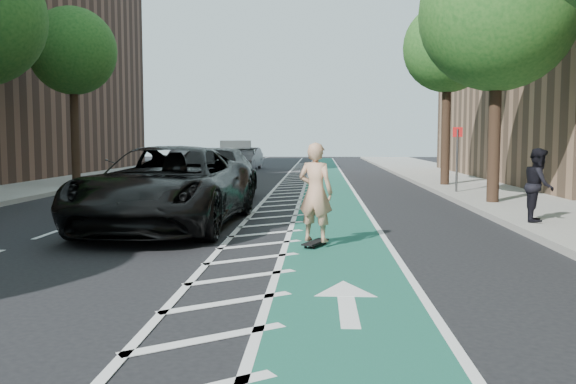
# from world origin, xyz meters

# --- Properties ---
(ground) EXTENTS (120.00, 120.00, 0.00)m
(ground) POSITION_xyz_m (0.00, 0.00, 0.00)
(ground) COLOR black
(ground) RESTS_ON ground
(bike_lane) EXTENTS (2.00, 90.00, 0.01)m
(bike_lane) POSITION_xyz_m (3.00, 10.00, 0.01)
(bike_lane) COLOR #17523D
(bike_lane) RESTS_ON ground
(buffer_strip) EXTENTS (1.40, 90.00, 0.01)m
(buffer_strip) POSITION_xyz_m (1.50, 10.00, 0.01)
(buffer_strip) COLOR silver
(buffer_strip) RESTS_ON ground
(sidewalk_right) EXTENTS (5.00, 90.00, 0.15)m
(sidewalk_right) POSITION_xyz_m (9.50, 10.00, 0.07)
(sidewalk_right) COLOR gray
(sidewalk_right) RESTS_ON ground
(curb_right) EXTENTS (0.12, 90.00, 0.16)m
(curb_right) POSITION_xyz_m (7.05, 10.00, 0.08)
(curb_right) COLOR gray
(curb_right) RESTS_ON ground
(curb_left) EXTENTS (0.12, 90.00, 0.16)m
(curb_left) POSITION_xyz_m (-7.05, 10.00, 0.08)
(curb_left) COLOR gray
(curb_left) RESTS_ON ground
(tree_r_c) EXTENTS (4.20, 4.20, 7.90)m
(tree_r_c) POSITION_xyz_m (7.90, 8.00, 5.77)
(tree_r_c) COLOR #382619
(tree_r_c) RESTS_ON ground
(tree_r_d) EXTENTS (4.20, 4.20, 7.90)m
(tree_r_d) POSITION_xyz_m (7.90, 16.00, 5.77)
(tree_r_d) COLOR #382619
(tree_r_d) RESTS_ON ground
(tree_l_d) EXTENTS (4.20, 4.20, 7.90)m
(tree_l_d) POSITION_xyz_m (-7.90, 16.00, 5.77)
(tree_l_d) COLOR #382619
(tree_l_d) RESTS_ON ground
(sign_post) EXTENTS (0.35, 0.08, 2.47)m
(sign_post) POSITION_xyz_m (7.60, 12.00, 1.35)
(sign_post) COLOR #4C4C4C
(sign_post) RESTS_ON ground
(skateboard) EXTENTS (0.53, 0.83, 0.11)m
(skateboard) POSITION_xyz_m (2.58, 1.26, 0.09)
(skateboard) COLOR black
(skateboard) RESTS_ON ground
(skateboarder) EXTENTS (0.81, 0.69, 1.88)m
(skateboarder) POSITION_xyz_m (2.58, 1.26, 1.05)
(skateboarder) COLOR tan
(skateboarder) RESTS_ON skateboard
(suv_near) EXTENTS (3.40, 6.93, 1.89)m
(suv_near) POSITION_xyz_m (-0.85, 3.66, 0.95)
(suv_near) COLOR black
(suv_near) RESTS_ON ground
(suv_far) EXTENTS (2.57, 6.11, 1.76)m
(suv_far) POSITION_xyz_m (-0.83, 9.21, 0.88)
(suv_far) COLOR black
(suv_far) RESTS_ON ground
(car_silver) EXTENTS (1.91, 4.68, 1.59)m
(car_silver) POSITION_xyz_m (-5.86, 26.82, 0.80)
(car_silver) COLOR gray
(car_silver) RESTS_ON ground
(car_grey) EXTENTS (1.87, 4.56, 1.47)m
(car_grey) POSITION_xyz_m (-2.27, 30.54, 0.73)
(car_grey) COLOR #56555A
(car_grey) RESTS_ON ground
(pedestrian) EXTENTS (0.88, 0.99, 1.70)m
(pedestrian) POSITION_xyz_m (7.70, 4.02, 1.00)
(pedestrian) COLOR black
(pedestrian) RESTS_ON sidewalk_right
(box_truck) EXTENTS (2.62, 4.87, 1.94)m
(box_truck) POSITION_xyz_m (-3.25, 32.42, 0.89)
(box_truck) COLOR silver
(box_truck) RESTS_ON ground
(barrel_a) EXTENTS (0.62, 0.62, 0.85)m
(barrel_a) POSITION_xyz_m (-3.80, 5.95, 0.40)
(barrel_a) COLOR #EC440C
(barrel_a) RESTS_ON ground
(barrel_b) EXTENTS (0.72, 0.72, 0.98)m
(barrel_b) POSITION_xyz_m (-3.60, 11.79, 0.46)
(barrel_b) COLOR orange
(barrel_b) RESTS_ON ground
(barrel_c) EXTENTS (0.70, 0.70, 0.95)m
(barrel_c) POSITION_xyz_m (-4.00, 19.00, 0.45)
(barrel_c) COLOR #EA510C
(barrel_c) RESTS_ON ground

